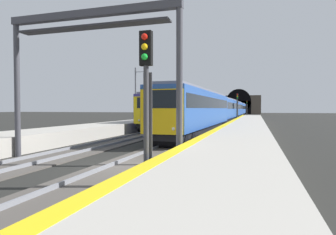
# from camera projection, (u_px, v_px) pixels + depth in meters

# --- Properties ---
(ground_plane) EXTENTS (320.00, 320.00, 0.00)m
(ground_plane) POSITION_uv_depth(u_px,v_px,m) (131.00, 167.00, 12.37)
(ground_plane) COLOR black
(platform_right) EXTENTS (112.00, 3.85, 1.00)m
(platform_right) POSITION_uv_depth(u_px,v_px,m) (228.00, 160.00, 11.18)
(platform_right) COLOR #ADA89E
(platform_right) RESTS_ON ground_plane
(platform_right_edge_strip) EXTENTS (112.00, 0.50, 0.01)m
(platform_right_edge_strip) POSITION_uv_depth(u_px,v_px,m) (185.00, 145.00, 11.65)
(platform_right_edge_strip) COLOR yellow
(platform_right_edge_strip) RESTS_ON platform_right
(track_main_line) EXTENTS (160.00, 3.09, 0.21)m
(track_main_line) POSITION_uv_depth(u_px,v_px,m) (131.00, 166.00, 12.37)
(track_main_line) COLOR #4C4742
(track_main_line) RESTS_ON ground_plane
(track_adjacent_line) EXTENTS (160.00, 3.12, 0.21)m
(track_adjacent_line) POSITION_uv_depth(u_px,v_px,m) (38.00, 160.00, 13.76)
(track_adjacent_line) COLOR #4C4742
(track_adjacent_line) RESTS_ON ground_plane
(train_main_approaching) EXTENTS (84.95, 3.23, 4.12)m
(train_main_approaching) POSITION_uv_depth(u_px,v_px,m) (230.00, 109.00, 57.48)
(train_main_approaching) COLOR #264C99
(train_main_approaching) RESTS_ON ground_plane
(train_adjacent_platform) EXTENTS (59.98, 3.39, 5.02)m
(train_adjacent_platform) POSITION_uv_depth(u_px,v_px,m) (203.00, 109.00, 56.41)
(train_adjacent_platform) COLOR navy
(train_adjacent_platform) RESTS_ON ground_plane
(railway_signal_near) EXTENTS (0.39, 0.38, 4.85)m
(railway_signal_near) POSITION_uv_depth(u_px,v_px,m) (146.00, 93.00, 8.93)
(railway_signal_near) COLOR #38383D
(railway_signal_near) RESTS_ON ground_plane
(railway_signal_mid) EXTENTS (0.39, 0.38, 5.13)m
(railway_signal_mid) POSITION_uv_depth(u_px,v_px,m) (237.00, 105.00, 51.26)
(railway_signal_mid) COLOR #38383D
(railway_signal_mid) RESTS_ON ground_plane
(railway_signal_far) EXTENTS (0.39, 0.38, 5.25)m
(railway_signal_far) POSITION_uv_depth(u_px,v_px,m) (247.00, 106.00, 102.61)
(railway_signal_far) COLOR #4C4C54
(railway_signal_far) RESTS_ON ground_plane
(overhead_signal_gantry) EXTENTS (0.70, 8.91, 7.11)m
(overhead_signal_gantry) POSITION_uv_depth(u_px,v_px,m) (90.00, 47.00, 13.66)
(overhead_signal_gantry) COLOR #3F3F47
(overhead_signal_gantry) RESTS_ON ground_plane
(tunnel_portal) EXTENTS (2.56, 18.73, 10.97)m
(tunnel_portal) POSITION_uv_depth(u_px,v_px,m) (239.00, 105.00, 128.20)
(tunnel_portal) COLOR #51473D
(tunnel_portal) RESTS_ON ground_plane
(catenary_mast_near) EXTENTS (0.22, 1.79, 8.19)m
(catenary_mast_near) POSITION_uv_depth(u_px,v_px,m) (136.00, 96.00, 40.83)
(catenary_mast_near) COLOR #595B60
(catenary_mast_near) RESTS_ON ground_plane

